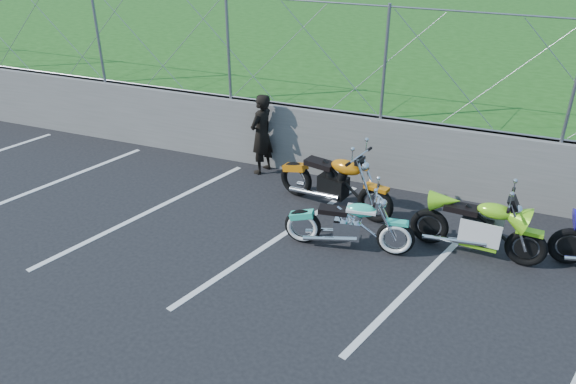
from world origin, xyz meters
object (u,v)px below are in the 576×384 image
at_px(sportbike_green, 480,229).
at_px(person_standing, 262,134).
at_px(naked_orange, 336,184).
at_px(cruiser_turquoise, 350,226).

height_order(sportbike_green, person_standing, person_standing).
xyz_separation_m(sportbike_green, person_standing, (-4.20, 1.45, 0.34)).
relative_size(naked_orange, sportbike_green, 1.10).
bearing_deg(naked_orange, cruiser_turquoise, -48.80).
height_order(naked_orange, sportbike_green, naked_orange).
distance_m(cruiser_turquoise, sportbike_green, 1.93).
bearing_deg(naked_orange, sportbike_green, 0.94).
relative_size(cruiser_turquoise, person_standing, 1.27).
bearing_deg(cruiser_turquoise, person_standing, 132.07).
distance_m(naked_orange, sportbike_green, 2.49).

